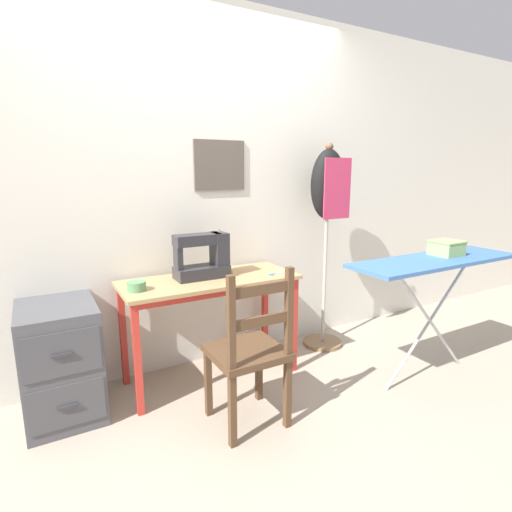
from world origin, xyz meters
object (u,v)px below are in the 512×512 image
thread_spool_near_machine (232,271)px  storage_box (447,248)px  scissors (275,274)px  dress_form (328,201)px  filing_cabinet (61,361)px  sewing_machine (204,257)px  fabric_bowl (137,286)px  ironing_board (435,265)px  wooden_chair (249,352)px

thread_spool_near_machine → storage_box: 1.48m
scissors → dress_form: 0.76m
dress_form → storage_box: dress_form is taller
filing_cabinet → scissors: bearing=-6.3°
sewing_machine → fabric_bowl: size_ratio=3.34×
thread_spool_near_machine → dress_form: (0.83, 0.01, 0.46)m
fabric_bowl → storage_box: bearing=-18.2°
scissors → ironing_board: bearing=-34.9°
fabric_bowl → wooden_chair: bearing=-49.3°
wooden_chair → filing_cabinet: 1.10m
thread_spool_near_machine → filing_cabinet: thread_spool_near_machine is taller
wooden_chair → storage_box: (1.48, -0.10, 0.46)m
dress_form → storage_box: 0.91m
dress_form → filing_cabinet: bearing=-179.7°
dress_form → ironing_board: bearing=-69.0°
scissors → thread_spool_near_machine: size_ratio=4.56×
sewing_machine → storage_box: 1.65m
storage_box → fabric_bowl: bearing=161.8°
fabric_bowl → ironing_board: (1.80, -0.68, 0.06)m
sewing_machine → ironing_board: size_ratio=0.29×
scissors → dress_form: size_ratio=0.09×
ironing_board → wooden_chair: bearing=174.2°
sewing_machine → scissors: (0.45, -0.16, -0.14)m
storage_box → scissors: bearing=150.9°
fabric_bowl → filing_cabinet: size_ratio=0.16×
sewing_machine → thread_spool_near_machine: sewing_machine is taller
ironing_board → dress_form: bearing=111.0°
fabric_bowl → filing_cabinet: (-0.44, 0.08, -0.41)m
thread_spool_near_machine → ironing_board: (1.13, -0.76, 0.07)m
fabric_bowl → filing_cabinet: 0.60m
wooden_chair → fabric_bowl: bearing=130.7°
sewing_machine → filing_cabinet: (-0.91, -0.01, -0.52)m
scissors → storage_box: size_ratio=0.78×
sewing_machine → storage_box: (1.48, -0.73, 0.04)m
thread_spool_near_machine → dress_form: dress_form is taller
wooden_chair → storage_box: bearing=-3.8°
fabric_bowl → scissors: 0.93m
storage_box → sewing_machine: bearing=153.8°
wooden_chair → dress_form: 1.43m
dress_form → ironing_board: size_ratio=1.27×
scissors → wooden_chair: (-0.46, -0.47, -0.28)m
fabric_bowl → thread_spool_near_machine: 0.67m
thread_spool_near_machine → wooden_chair: size_ratio=0.04×
thread_spool_near_machine → storage_box: (1.28, -0.73, 0.17)m
fabric_bowl → dress_form: (1.50, 0.09, 0.45)m
scissors → filing_cabinet: (-1.36, 0.15, -0.38)m
fabric_bowl → filing_cabinet: bearing=169.7°
thread_spool_near_machine → storage_box: storage_box is taller
scissors → filing_cabinet: 1.42m
fabric_bowl → ironing_board: ironing_board is taller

